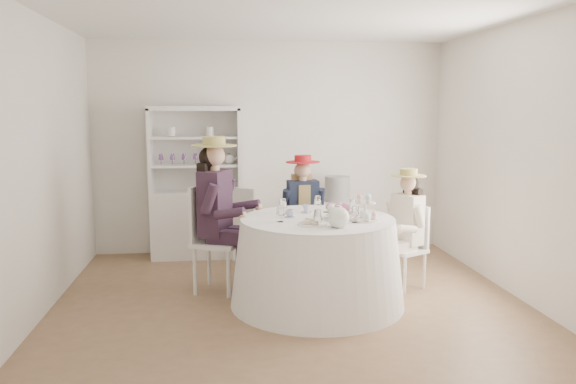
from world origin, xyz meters
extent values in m
plane|color=brown|center=(0.00, 0.00, 0.00)|extent=(4.50, 4.50, 0.00)
plane|color=white|center=(0.00, 0.00, 2.70)|extent=(4.50, 4.50, 0.00)
plane|color=silver|center=(0.00, 2.00, 1.35)|extent=(4.50, 0.00, 4.50)
plane|color=silver|center=(0.00, -2.00, 1.35)|extent=(4.50, 0.00, 4.50)
plane|color=silver|center=(-2.25, 0.00, 1.35)|extent=(0.00, 4.50, 4.50)
plane|color=silver|center=(2.25, 0.00, 1.35)|extent=(0.00, 4.50, 4.50)
cone|color=white|center=(0.25, -0.14, 0.41)|extent=(1.65, 1.65, 0.81)
cylinder|color=white|center=(0.25, -0.14, 0.82)|extent=(1.45, 1.45, 0.02)
cube|color=silver|center=(-0.95, 1.75, 0.42)|extent=(1.17, 0.64, 0.83)
cube|color=silver|center=(-0.95, 1.94, 1.34)|extent=(1.10, 0.26, 1.02)
cube|color=silver|center=(-0.95, 1.75, 1.85)|extent=(1.17, 0.64, 0.06)
cube|color=silver|center=(-1.49, 1.75, 1.34)|extent=(0.12, 0.42, 1.02)
cube|color=silver|center=(-0.41, 1.75, 1.34)|extent=(0.12, 0.42, 1.02)
cube|color=silver|center=(-0.95, 1.75, 1.16)|extent=(1.09, 0.58, 0.03)
cube|color=silver|center=(-0.95, 1.75, 1.50)|extent=(1.09, 0.58, 0.03)
sphere|color=white|center=(-0.54, 1.75, 1.23)|extent=(0.13, 0.13, 0.13)
cube|color=silver|center=(0.81, 1.64, 0.34)|extent=(0.45, 0.45, 0.69)
cylinder|color=black|center=(0.81, 1.64, 0.85)|extent=(0.40, 0.40, 0.32)
cube|color=silver|center=(-0.69, 0.35, 0.50)|extent=(0.58, 0.58, 0.04)
cylinder|color=silver|center=(-0.59, 0.11, 0.25)|extent=(0.04, 0.04, 0.49)
cylinder|color=silver|center=(-0.45, 0.44, 0.25)|extent=(0.04, 0.04, 0.49)
cylinder|color=silver|center=(-0.92, 0.25, 0.25)|extent=(0.04, 0.04, 0.49)
cylinder|color=silver|center=(-0.78, 0.58, 0.25)|extent=(0.04, 0.04, 0.49)
cube|color=silver|center=(-0.87, 0.42, 0.81)|extent=(0.19, 0.41, 0.56)
cube|color=black|center=(-0.71, 0.35, 0.92)|extent=(0.36, 0.46, 0.65)
cube|color=black|center=(-0.60, 0.20, 0.59)|extent=(0.41, 0.28, 0.13)
cylinder|color=black|center=(-0.45, 0.14, 0.26)|extent=(0.11, 0.11, 0.52)
cylinder|color=black|center=(-0.75, 0.12, 1.00)|extent=(0.22, 0.17, 0.31)
cube|color=black|center=(-0.52, 0.39, 0.59)|extent=(0.41, 0.28, 0.13)
cylinder|color=black|center=(-0.38, 0.33, 0.26)|extent=(0.11, 0.11, 0.52)
cylinder|color=black|center=(-0.58, 0.55, 1.00)|extent=(0.22, 0.17, 0.31)
cylinder|color=#D8A889|center=(-0.71, 0.35, 1.27)|extent=(0.10, 0.10, 0.09)
sphere|color=#D8A889|center=(-0.71, 0.35, 1.39)|extent=(0.21, 0.21, 0.21)
sphere|color=black|center=(-0.75, 0.37, 1.37)|extent=(0.21, 0.21, 0.21)
cube|color=black|center=(-0.79, 0.39, 1.11)|extent=(0.18, 0.28, 0.43)
cylinder|color=tan|center=(-0.71, 0.35, 1.49)|extent=(0.45, 0.45, 0.01)
cylinder|color=tan|center=(-0.71, 0.35, 1.53)|extent=(0.22, 0.22, 0.09)
cube|color=silver|center=(0.27, 0.91, 0.43)|extent=(0.40, 0.40, 0.04)
cylinder|color=silver|center=(0.13, 0.75, 0.21)|extent=(0.03, 0.03, 0.42)
cylinder|color=silver|center=(0.43, 0.77, 0.21)|extent=(0.03, 0.03, 0.42)
cylinder|color=silver|center=(0.11, 1.05, 0.21)|extent=(0.03, 0.03, 0.42)
cylinder|color=silver|center=(0.41, 1.07, 0.21)|extent=(0.03, 0.03, 0.42)
cube|color=silver|center=(0.26, 1.08, 0.68)|extent=(0.36, 0.05, 0.47)
cube|color=#192033|center=(0.27, 0.93, 0.78)|extent=(0.35, 0.21, 0.55)
cube|color=tan|center=(0.27, 0.93, 0.78)|extent=(0.15, 0.22, 0.47)
cube|color=#192033|center=(0.19, 0.79, 0.50)|extent=(0.14, 0.33, 0.11)
cylinder|color=#192033|center=(0.20, 0.66, 0.22)|extent=(0.09, 0.09, 0.44)
cylinder|color=#192033|center=(0.08, 0.88, 0.84)|extent=(0.10, 0.17, 0.26)
cube|color=#192033|center=(0.36, 0.81, 0.50)|extent=(0.14, 0.33, 0.11)
cylinder|color=#192033|center=(0.37, 0.67, 0.22)|extent=(0.09, 0.09, 0.44)
cylinder|color=#192033|center=(0.47, 0.91, 0.84)|extent=(0.10, 0.17, 0.26)
cylinder|color=#D8A889|center=(0.27, 0.93, 1.07)|extent=(0.09, 0.09, 0.08)
sphere|color=#D8A889|center=(0.27, 0.93, 1.18)|extent=(0.18, 0.18, 0.18)
sphere|color=tan|center=(0.27, 0.98, 1.16)|extent=(0.18, 0.18, 0.18)
cube|color=tan|center=(0.26, 1.01, 0.94)|extent=(0.23, 0.09, 0.36)
cylinder|color=#B41B21|center=(0.27, 0.93, 1.26)|extent=(0.38, 0.38, 0.01)
cylinder|color=#B41B21|center=(0.27, 0.93, 1.30)|extent=(0.19, 0.19, 0.08)
cube|color=silver|center=(1.24, 0.23, 0.40)|extent=(0.48, 0.48, 0.04)
cylinder|color=silver|center=(1.05, 0.29, 0.19)|extent=(0.03, 0.03, 0.39)
cylinder|color=silver|center=(1.18, 0.04, 0.19)|extent=(0.03, 0.03, 0.39)
cylinder|color=silver|center=(1.30, 0.42, 0.19)|extent=(0.03, 0.03, 0.39)
cylinder|color=silver|center=(1.43, 0.17, 0.19)|extent=(0.03, 0.03, 0.39)
cube|color=silver|center=(1.38, 0.30, 0.64)|extent=(0.18, 0.31, 0.44)
cube|color=silver|center=(1.25, 0.24, 0.73)|extent=(0.30, 0.36, 0.51)
cube|color=silver|center=(1.11, 0.25, 0.47)|extent=(0.32, 0.24, 0.11)
cylinder|color=silver|center=(1.00, 0.19, 0.20)|extent=(0.09, 0.09, 0.41)
cylinder|color=silver|center=(1.14, 0.38, 0.79)|extent=(0.17, 0.14, 0.24)
cube|color=silver|center=(1.18, 0.11, 0.47)|extent=(0.32, 0.24, 0.11)
cylinder|color=silver|center=(1.07, 0.05, 0.20)|extent=(0.09, 0.09, 0.41)
cylinder|color=silver|center=(1.31, 0.06, 0.79)|extent=(0.17, 0.14, 0.24)
cylinder|color=#D8A889|center=(1.25, 0.24, 1.00)|extent=(0.08, 0.08, 0.07)
sphere|color=#D8A889|center=(1.25, 0.24, 1.10)|extent=(0.17, 0.17, 0.17)
sphere|color=black|center=(1.29, 0.26, 1.08)|extent=(0.17, 0.17, 0.17)
cube|color=black|center=(1.32, 0.27, 0.88)|extent=(0.16, 0.22, 0.34)
cylinder|color=tan|center=(1.25, 0.24, 1.18)|extent=(0.35, 0.35, 0.01)
cylinder|color=tan|center=(1.25, 0.24, 1.21)|extent=(0.18, 0.18, 0.07)
cube|color=silver|center=(-0.29, 1.51, 0.43)|extent=(0.53, 0.53, 0.04)
cylinder|color=silver|center=(-0.08, 1.53, 0.21)|extent=(0.03, 0.03, 0.42)
cylinder|color=silver|center=(-0.31, 1.72, 0.21)|extent=(0.03, 0.03, 0.42)
cylinder|color=silver|center=(-0.27, 1.30, 0.21)|extent=(0.03, 0.03, 0.42)
cylinder|color=silver|center=(-0.50, 1.49, 0.21)|extent=(0.03, 0.03, 0.42)
cube|color=silver|center=(-0.40, 1.38, 0.68)|extent=(0.29, 0.25, 0.47)
imported|color=white|center=(-0.01, -0.09, 0.87)|extent=(0.09, 0.09, 0.07)
imported|color=white|center=(0.18, 0.13, 0.87)|extent=(0.10, 0.10, 0.07)
imported|color=white|center=(0.50, -0.02, 0.86)|extent=(0.09, 0.09, 0.06)
imported|color=white|center=(0.47, -0.17, 0.86)|extent=(0.23, 0.23, 0.06)
sphere|color=#CE679C|center=(0.50, -0.22, 0.93)|extent=(0.08, 0.08, 0.08)
sphere|color=white|center=(0.48, -0.17, 0.93)|extent=(0.08, 0.08, 0.08)
sphere|color=#CE679C|center=(0.45, -0.15, 0.93)|extent=(0.08, 0.08, 0.08)
sphere|color=white|center=(0.40, -0.16, 0.93)|extent=(0.08, 0.08, 0.08)
sphere|color=#CE679C|center=(0.37, -0.19, 0.93)|extent=(0.08, 0.08, 0.08)
sphere|color=white|center=(0.37, -0.24, 0.93)|extent=(0.08, 0.08, 0.08)
sphere|color=#CE679C|center=(0.40, -0.27, 0.93)|extent=(0.08, 0.08, 0.08)
sphere|color=white|center=(0.45, -0.28, 0.93)|extent=(0.08, 0.08, 0.08)
sphere|color=#CE679C|center=(0.48, -0.26, 0.93)|extent=(0.08, 0.08, 0.08)
sphere|color=white|center=(0.36, -0.57, 0.92)|extent=(0.19, 0.19, 0.19)
cylinder|color=white|center=(0.48, -0.57, 0.93)|extent=(0.11, 0.03, 0.09)
cylinder|color=white|center=(0.36, -0.57, 1.02)|extent=(0.04, 0.04, 0.02)
cylinder|color=white|center=(0.15, -0.44, 0.84)|extent=(0.27, 0.27, 0.01)
cube|color=beige|center=(0.10, -0.46, 0.86)|extent=(0.06, 0.04, 0.03)
cube|color=beige|center=(0.15, -0.44, 0.88)|extent=(0.07, 0.06, 0.03)
cube|color=beige|center=(0.20, -0.42, 0.86)|extent=(0.07, 0.07, 0.03)
cube|color=beige|center=(0.13, -0.40, 0.88)|extent=(0.07, 0.07, 0.03)
cube|color=beige|center=(0.18, -0.48, 0.86)|extent=(0.07, 0.07, 0.03)
cylinder|color=white|center=(0.66, -0.32, 0.84)|extent=(0.25, 0.25, 0.01)
cylinder|color=white|center=(0.66, -0.32, 0.92)|extent=(0.02, 0.02, 0.17)
cylinder|color=white|center=(0.66, -0.32, 1.00)|extent=(0.19, 0.19, 0.01)
camera|label=1|loc=(-0.65, -5.24, 1.85)|focal=35.00mm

